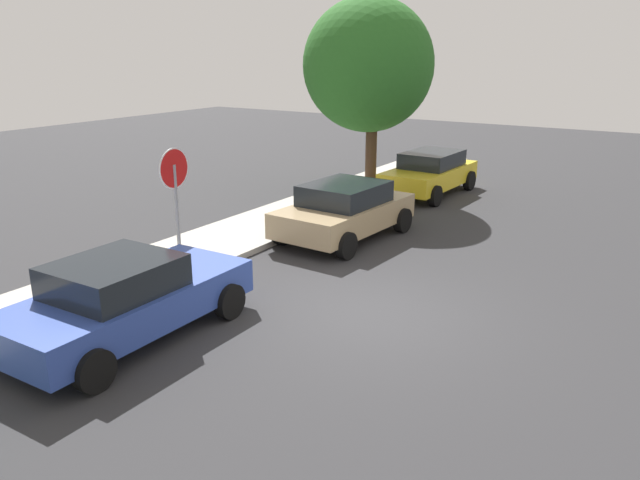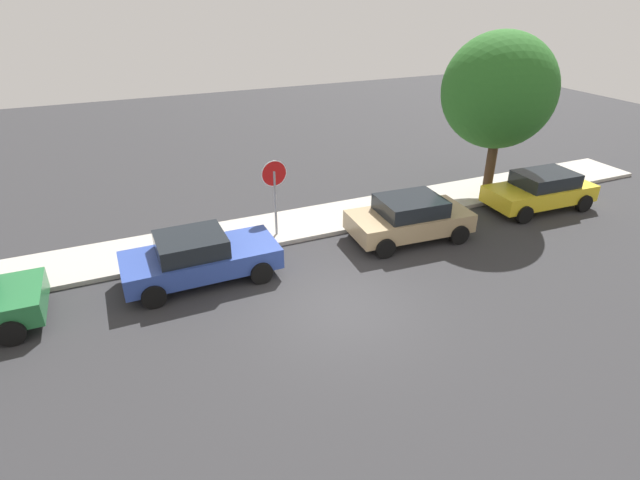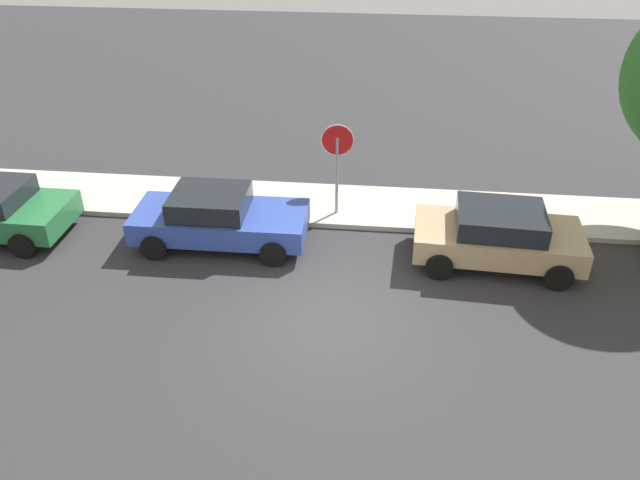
# 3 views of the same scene
# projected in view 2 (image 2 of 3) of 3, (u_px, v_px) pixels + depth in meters

# --- Properties ---
(ground_plane) EXTENTS (60.00, 60.00, 0.00)m
(ground_plane) POSITION_uv_depth(u_px,v_px,m) (342.00, 308.00, 12.98)
(ground_plane) COLOR #2D2D30
(sidewalk_curb) EXTENTS (32.00, 2.31, 0.14)m
(sidewalk_curb) POSITION_uv_depth(u_px,v_px,m) (277.00, 228.00, 17.06)
(sidewalk_curb) COLOR #B2ADA3
(sidewalk_curb) RESTS_ON ground_plane
(stop_sign) EXTENTS (0.85, 0.08, 2.67)m
(stop_sign) POSITION_uv_depth(u_px,v_px,m) (275.00, 185.00, 15.75)
(stop_sign) COLOR gray
(stop_sign) RESTS_ON ground_plane
(parked_car_blue) EXTENTS (4.31, 2.06, 1.41)m
(parked_car_blue) POSITION_uv_depth(u_px,v_px,m) (199.00, 257.00, 13.97)
(parked_car_blue) COLOR #2D479E
(parked_car_blue) RESTS_ON ground_plane
(parked_car_tan) EXTENTS (4.02, 2.29, 1.42)m
(parked_car_tan) POSITION_uv_depth(u_px,v_px,m) (409.00, 218.00, 16.25)
(parked_car_tan) COLOR tan
(parked_car_tan) RESTS_ON ground_plane
(parked_car_yellow) EXTENTS (4.12, 2.05, 1.39)m
(parked_car_yellow) POSITION_uv_depth(u_px,v_px,m) (541.00, 190.00, 18.45)
(parked_car_yellow) COLOR yellow
(parked_car_yellow) RESTS_ON ground_plane
(street_tree_near_corner) EXTENTS (4.07, 4.07, 6.16)m
(street_tree_near_corner) POSITION_uv_depth(u_px,v_px,m) (498.00, 91.00, 17.94)
(street_tree_near_corner) COLOR #422D1E
(street_tree_near_corner) RESTS_ON ground_plane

